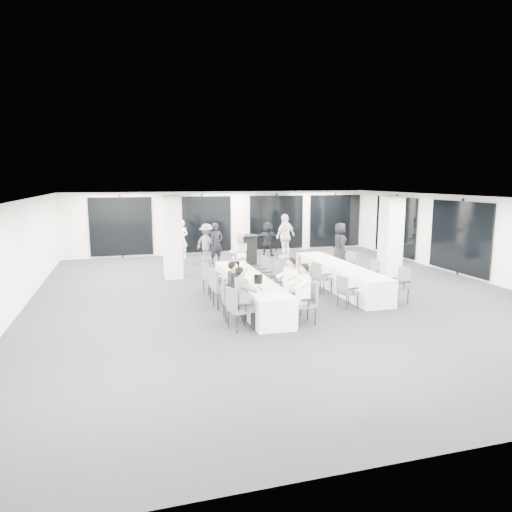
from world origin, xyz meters
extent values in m
cube|color=#26262C|center=(0.00, 0.00, -0.01)|extent=(14.00, 16.00, 0.02)
cube|color=white|center=(0.00, 0.00, 2.81)|extent=(14.00, 16.00, 0.02)
cube|color=silver|center=(-7.01, 0.00, 1.40)|extent=(0.02, 16.00, 2.80)
cube|color=silver|center=(7.01, 0.00, 1.40)|extent=(0.02, 16.00, 2.80)
cube|color=silver|center=(0.00, 8.01, 1.40)|extent=(14.00, 0.02, 2.80)
cube|color=silver|center=(0.00, -8.01, 1.40)|extent=(14.00, 0.02, 2.80)
cube|color=black|center=(0.00, 7.94, 1.35)|extent=(13.60, 0.06, 2.50)
cube|color=black|center=(6.94, 1.00, 1.35)|extent=(0.06, 14.00, 2.50)
cube|color=silver|center=(-2.80, 3.20, 1.40)|extent=(0.60, 0.60, 2.80)
cube|color=silver|center=(4.20, 1.00, 1.40)|extent=(0.60, 0.60, 2.80)
cube|color=white|center=(-1.15, -0.68, 0.38)|extent=(0.90, 5.00, 0.75)
cube|color=white|center=(1.99, 0.28, 0.38)|extent=(0.90, 5.00, 0.75)
cylinder|color=black|center=(0.24, 4.74, 0.59)|extent=(0.75, 0.75, 1.19)
cylinder|color=black|center=(0.24, 4.74, 1.19)|extent=(0.86, 0.86, 0.02)
cube|color=#4C4E53|center=(-1.90, -2.71, 0.47)|extent=(0.58, 0.60, 0.08)
cube|color=#4C4E53|center=(-2.12, -2.77, 0.74)|extent=(0.18, 0.48, 0.48)
cylinder|color=black|center=(-2.15, -2.56, 0.21)|extent=(0.04, 0.04, 0.42)
cylinder|color=black|center=(-2.05, -2.96, 0.21)|extent=(0.04, 0.04, 0.42)
cylinder|color=black|center=(-1.75, -2.46, 0.21)|extent=(0.04, 0.04, 0.42)
cylinder|color=black|center=(-1.65, -2.86, 0.21)|extent=(0.04, 0.04, 0.42)
cube|color=black|center=(-1.97, -2.46, 0.64)|extent=(0.35, 0.13, 0.04)
cube|color=black|center=(-1.84, -2.96, 0.64)|extent=(0.35, 0.13, 0.04)
cube|color=#4C4E53|center=(-1.90, -1.96, 0.45)|extent=(0.51, 0.52, 0.08)
cube|color=#4C4E53|center=(-2.12, -1.94, 0.73)|extent=(0.10, 0.47, 0.46)
cylinder|color=black|center=(-2.08, -1.74, 0.21)|extent=(0.04, 0.04, 0.41)
cylinder|color=black|center=(-2.12, -2.14, 0.21)|extent=(0.04, 0.04, 0.41)
cylinder|color=black|center=(-1.68, -1.78, 0.21)|extent=(0.04, 0.04, 0.41)
cylinder|color=black|center=(-1.72, -2.18, 0.21)|extent=(0.04, 0.04, 0.41)
cube|color=black|center=(-1.88, -1.71, 0.62)|extent=(0.34, 0.07, 0.04)
cube|color=black|center=(-1.93, -2.21, 0.62)|extent=(0.34, 0.07, 0.04)
cube|color=#4C4E53|center=(-1.90, -0.84, 0.49)|extent=(0.55, 0.57, 0.09)
cube|color=#4C4E53|center=(-2.14, -0.86, 0.78)|extent=(0.11, 0.50, 0.50)
cylinder|color=black|center=(-2.14, -0.64, 0.22)|extent=(0.04, 0.04, 0.44)
cylinder|color=black|center=(-2.10, -1.07, 0.22)|extent=(0.04, 0.04, 0.44)
cylinder|color=black|center=(-1.71, -0.60, 0.22)|extent=(0.04, 0.04, 0.44)
cylinder|color=black|center=(-1.67, -1.03, 0.22)|extent=(0.04, 0.04, 0.44)
cube|color=black|center=(-1.93, -0.57, 0.67)|extent=(0.37, 0.08, 0.04)
cube|color=black|center=(-1.88, -1.11, 0.67)|extent=(0.37, 0.08, 0.04)
cube|color=#4C4E53|center=(-1.90, -0.13, 0.42)|extent=(0.44, 0.46, 0.07)
cube|color=#4C4E53|center=(-2.11, -0.14, 0.67)|extent=(0.07, 0.43, 0.43)
cylinder|color=black|center=(-2.10, 0.05, 0.19)|extent=(0.03, 0.03, 0.38)
cylinder|color=black|center=(-2.08, -0.33, 0.19)|extent=(0.03, 0.03, 0.38)
cylinder|color=black|center=(-1.72, 0.06, 0.19)|extent=(0.03, 0.03, 0.38)
cylinder|color=black|center=(-1.71, -0.31, 0.19)|extent=(0.03, 0.03, 0.38)
cube|color=black|center=(-1.91, 0.10, 0.58)|extent=(0.32, 0.05, 0.04)
cube|color=black|center=(-1.90, -0.37, 0.58)|extent=(0.32, 0.05, 0.04)
cube|color=#4C4E53|center=(-1.90, 0.80, 0.44)|extent=(0.54, 0.55, 0.08)
cube|color=#4C4E53|center=(-2.11, 0.75, 0.70)|extent=(0.16, 0.45, 0.45)
cylinder|color=black|center=(-2.14, 0.94, 0.20)|extent=(0.03, 0.03, 0.40)
cylinder|color=black|center=(-2.05, 0.56, 0.20)|extent=(0.03, 0.03, 0.40)
cylinder|color=black|center=(-1.76, 1.03, 0.20)|extent=(0.03, 0.03, 0.40)
cylinder|color=black|center=(-1.67, 0.65, 0.20)|extent=(0.03, 0.03, 0.40)
cube|color=black|center=(-1.96, 1.03, 0.60)|extent=(0.33, 0.11, 0.04)
cube|color=black|center=(-1.85, 0.56, 0.60)|extent=(0.33, 0.11, 0.04)
cube|color=#4C4E53|center=(-0.40, -2.73, 0.47)|extent=(0.51, 0.53, 0.08)
cube|color=#4C4E53|center=(-0.17, -2.72, 0.76)|extent=(0.08, 0.49, 0.49)
cylinder|color=black|center=(-0.18, -2.93, 0.22)|extent=(0.04, 0.04, 0.43)
cylinder|color=black|center=(-0.20, -2.51, 0.22)|extent=(0.04, 0.04, 0.43)
cylinder|color=black|center=(-0.60, -2.95, 0.22)|extent=(0.04, 0.04, 0.43)
cylinder|color=black|center=(-0.62, -2.53, 0.22)|extent=(0.04, 0.04, 0.43)
cube|color=black|center=(-0.39, -2.99, 0.65)|extent=(0.36, 0.06, 0.04)
cube|color=black|center=(-0.41, -2.47, 0.65)|extent=(0.36, 0.06, 0.04)
cube|color=#4C4E53|center=(-0.40, -1.89, 0.43)|extent=(0.47, 0.49, 0.08)
cube|color=#4C4E53|center=(-0.19, -1.88, 0.69)|extent=(0.08, 0.44, 0.44)
cylinder|color=black|center=(-0.20, -2.07, 0.20)|extent=(0.03, 0.03, 0.39)
cylinder|color=black|center=(-0.22, -1.69, 0.20)|extent=(0.03, 0.03, 0.39)
cylinder|color=black|center=(-0.58, -2.10, 0.20)|extent=(0.03, 0.03, 0.39)
cylinder|color=black|center=(-0.61, -1.71, 0.20)|extent=(0.03, 0.03, 0.39)
cube|color=black|center=(-0.39, -2.13, 0.59)|extent=(0.33, 0.06, 0.04)
cube|color=black|center=(-0.42, -1.65, 0.59)|extent=(0.33, 0.06, 0.04)
cube|color=#4C4E53|center=(-0.40, -0.89, 0.48)|extent=(0.54, 0.56, 0.09)
cube|color=#4C4E53|center=(-0.17, -0.91, 0.77)|extent=(0.11, 0.50, 0.49)
cylinder|color=black|center=(-0.21, -1.12, 0.22)|extent=(0.04, 0.04, 0.44)
cylinder|color=black|center=(-0.17, -0.69, 0.22)|extent=(0.04, 0.04, 0.44)
cylinder|color=black|center=(-0.64, -1.08, 0.22)|extent=(0.04, 0.04, 0.44)
cylinder|color=black|center=(-0.60, -0.65, 0.22)|extent=(0.04, 0.04, 0.44)
cube|color=black|center=(-0.43, -1.15, 0.66)|extent=(0.37, 0.08, 0.04)
cube|color=black|center=(-0.38, -0.62, 0.66)|extent=(0.37, 0.08, 0.04)
cube|color=#4C4E53|center=(-0.40, -0.03, 0.47)|extent=(0.53, 0.55, 0.08)
cube|color=#4C4E53|center=(-0.17, -0.05, 0.75)|extent=(0.11, 0.49, 0.48)
cylinder|color=black|center=(-0.21, -0.25, 0.21)|extent=(0.04, 0.04, 0.43)
cylinder|color=black|center=(-0.17, 0.16, 0.21)|extent=(0.04, 0.04, 0.43)
cylinder|color=black|center=(-0.63, -0.22, 0.21)|extent=(0.04, 0.04, 0.43)
cylinder|color=black|center=(-0.59, 0.20, 0.21)|extent=(0.04, 0.04, 0.43)
cube|color=black|center=(-0.43, -0.29, 0.65)|extent=(0.36, 0.07, 0.04)
cube|color=black|center=(-0.38, 0.23, 0.65)|extent=(0.36, 0.07, 0.04)
cube|color=#4C4E53|center=(-0.40, 1.05, 0.46)|extent=(0.51, 0.53, 0.08)
cube|color=#4C4E53|center=(-0.18, 1.07, 0.74)|extent=(0.10, 0.48, 0.47)
cylinder|color=black|center=(-0.18, 0.86, 0.21)|extent=(0.04, 0.04, 0.42)
cylinder|color=black|center=(-0.21, 1.27, 0.21)|extent=(0.04, 0.04, 0.42)
cylinder|color=black|center=(-0.59, 0.83, 0.21)|extent=(0.04, 0.04, 0.42)
cylinder|color=black|center=(-0.62, 1.24, 0.21)|extent=(0.04, 0.04, 0.42)
cube|color=black|center=(-0.38, 0.80, 0.64)|extent=(0.35, 0.07, 0.04)
cube|color=black|center=(-0.42, 1.31, 0.64)|extent=(0.35, 0.07, 0.04)
cube|color=#4C4E53|center=(1.24, -1.76, 0.41)|extent=(0.50, 0.51, 0.07)
cube|color=#4C4E53|center=(1.05, -1.80, 0.66)|extent=(0.14, 0.42, 0.42)
cylinder|color=black|center=(1.03, -1.62, 0.19)|extent=(0.03, 0.03, 0.37)
cylinder|color=black|center=(1.10, -1.97, 0.19)|extent=(0.03, 0.03, 0.37)
cylinder|color=black|center=(1.38, -1.54, 0.19)|extent=(0.03, 0.03, 0.37)
cylinder|color=black|center=(1.46, -1.90, 0.19)|extent=(0.03, 0.03, 0.37)
cube|color=black|center=(1.19, -1.54, 0.57)|extent=(0.31, 0.10, 0.04)
cube|color=black|center=(1.29, -1.98, 0.57)|extent=(0.31, 0.10, 0.04)
cube|color=#4C4E53|center=(1.24, -0.13, 0.44)|extent=(0.53, 0.54, 0.08)
cube|color=#4C4E53|center=(1.03, -0.16, 0.71)|extent=(0.14, 0.46, 0.45)
cylinder|color=black|center=(1.01, 0.03, 0.20)|extent=(0.04, 0.04, 0.40)
cylinder|color=black|center=(1.08, -0.35, 0.20)|extent=(0.04, 0.04, 0.40)
cylinder|color=black|center=(1.40, 0.10, 0.20)|extent=(0.04, 0.04, 0.40)
cylinder|color=black|center=(1.47, -0.28, 0.20)|extent=(0.04, 0.04, 0.40)
cube|color=black|center=(1.20, 0.12, 0.61)|extent=(0.34, 0.10, 0.04)
cube|color=black|center=(1.28, -0.37, 0.61)|extent=(0.34, 0.10, 0.04)
cube|color=#4C4E53|center=(1.24, 1.16, 0.44)|extent=(0.54, 0.55, 0.08)
cube|color=#4C4E53|center=(1.03, 1.21, 0.70)|extent=(0.16, 0.45, 0.45)
cylinder|color=black|center=(1.10, 1.40, 0.20)|extent=(0.03, 0.03, 0.40)
cylinder|color=black|center=(1.01, 1.02, 0.20)|extent=(0.03, 0.03, 0.40)
cylinder|color=black|center=(1.47, 1.31, 0.20)|extent=(0.03, 0.03, 0.40)
cylinder|color=black|center=(1.39, 0.93, 0.20)|extent=(0.03, 0.03, 0.40)
cube|color=black|center=(1.30, 1.40, 0.60)|extent=(0.33, 0.11, 0.04)
cube|color=black|center=(1.19, 0.93, 0.60)|extent=(0.33, 0.11, 0.04)
cube|color=#4C4E53|center=(2.74, -1.73, 0.46)|extent=(0.53, 0.55, 0.08)
cube|color=#4C4E53|center=(2.97, -1.70, 0.74)|extent=(0.12, 0.48, 0.47)
cylinder|color=black|center=(2.97, -1.91, 0.21)|extent=(0.04, 0.04, 0.42)
cylinder|color=black|center=(2.92, -1.50, 0.21)|extent=(0.04, 0.04, 0.42)
cylinder|color=black|center=(2.56, -1.96, 0.21)|extent=(0.04, 0.04, 0.42)
cylinder|color=black|center=(2.51, -1.55, 0.21)|extent=(0.04, 0.04, 0.42)
cube|color=black|center=(2.77, -1.98, 0.64)|extent=(0.35, 0.08, 0.04)
cube|color=black|center=(2.71, -1.47, 0.64)|extent=(0.35, 0.08, 0.04)
cube|color=#4C4E53|center=(2.74, -0.18, 0.44)|extent=(0.47, 0.49, 0.08)
cube|color=#4C4E53|center=(2.96, -0.17, 0.70)|extent=(0.08, 0.45, 0.45)
cylinder|color=black|center=(2.94, -0.37, 0.20)|extent=(0.03, 0.03, 0.40)
cylinder|color=black|center=(2.93, 0.02, 0.20)|extent=(0.03, 0.03, 0.40)
cylinder|color=black|center=(2.56, -0.38, 0.20)|extent=(0.03, 0.03, 0.40)
cylinder|color=black|center=(2.54, 0.01, 0.20)|extent=(0.03, 0.03, 0.40)
cube|color=black|center=(2.75, -0.42, 0.60)|extent=(0.33, 0.05, 0.04)
cube|color=black|center=(2.73, 0.06, 0.60)|extent=(0.33, 0.05, 0.04)
cube|color=#4C4E53|center=(2.74, 1.30, 0.45)|extent=(0.55, 0.57, 0.08)
cube|color=#4C4E53|center=(2.95, 1.35, 0.71)|extent=(0.16, 0.46, 0.46)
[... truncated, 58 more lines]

